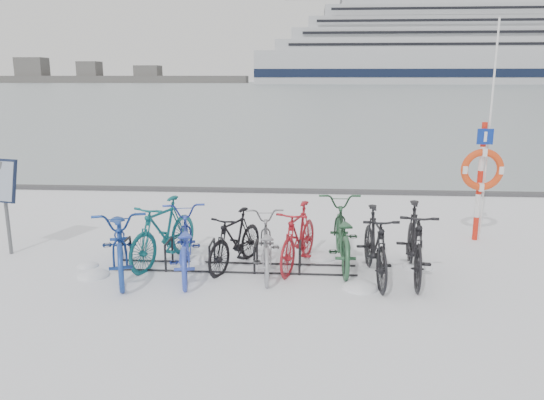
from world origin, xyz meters
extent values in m
plane|color=white|center=(0.00, 0.00, 0.00)|extent=(900.00, 900.00, 0.00)
cube|color=#93A0A7|center=(0.00, 155.00, 0.01)|extent=(400.00, 298.00, 0.02)
cube|color=#3F3F42|center=(0.00, 5.90, 0.05)|extent=(400.00, 0.25, 0.10)
cylinder|color=black|center=(-1.80, -0.22, 0.22)|extent=(0.04, 0.04, 0.44)
cylinder|color=black|center=(-1.80, 0.22, 0.22)|extent=(0.04, 0.04, 0.44)
cylinder|color=black|center=(-1.80, 0.00, 0.44)|extent=(0.04, 0.44, 0.04)
cylinder|color=black|center=(-1.08, -0.22, 0.22)|extent=(0.04, 0.04, 0.44)
cylinder|color=black|center=(-1.08, 0.22, 0.22)|extent=(0.04, 0.04, 0.44)
cylinder|color=black|center=(-1.08, 0.00, 0.44)|extent=(0.04, 0.44, 0.04)
cylinder|color=black|center=(-0.36, -0.22, 0.22)|extent=(0.04, 0.04, 0.44)
cylinder|color=black|center=(-0.36, 0.22, 0.22)|extent=(0.04, 0.04, 0.44)
cylinder|color=black|center=(-0.36, 0.00, 0.44)|extent=(0.04, 0.44, 0.04)
cylinder|color=black|center=(0.36, -0.22, 0.22)|extent=(0.04, 0.04, 0.44)
cylinder|color=black|center=(0.36, 0.22, 0.22)|extent=(0.04, 0.04, 0.44)
cylinder|color=black|center=(0.36, 0.00, 0.44)|extent=(0.04, 0.44, 0.04)
cylinder|color=black|center=(1.08, -0.22, 0.22)|extent=(0.04, 0.04, 0.44)
cylinder|color=black|center=(1.08, 0.22, 0.22)|extent=(0.04, 0.04, 0.44)
cylinder|color=black|center=(1.08, 0.00, 0.44)|extent=(0.04, 0.44, 0.04)
cylinder|color=black|center=(1.80, -0.22, 0.22)|extent=(0.04, 0.04, 0.44)
cylinder|color=black|center=(1.80, 0.22, 0.22)|extent=(0.04, 0.04, 0.44)
cylinder|color=black|center=(1.80, 0.00, 0.44)|extent=(0.04, 0.44, 0.04)
cylinder|color=black|center=(0.00, -0.22, 0.02)|extent=(4.00, 0.03, 0.03)
cylinder|color=black|center=(0.00, 0.22, 0.02)|extent=(4.00, 0.03, 0.03)
cylinder|color=#595B5E|center=(-4.07, 0.47, 0.83)|extent=(0.06, 0.06, 1.65)
cube|color=black|center=(-4.07, 0.44, 1.33)|extent=(0.60, 0.34, 0.75)
cube|color=#8C99AD|center=(-4.07, 0.40, 1.33)|extent=(0.54, 0.27, 0.67)
cylinder|color=red|center=(4.43, 1.91, 0.23)|extent=(0.10, 0.10, 0.45)
cylinder|color=silver|center=(4.43, 1.91, 0.68)|extent=(0.10, 0.10, 0.45)
cylinder|color=red|center=(4.43, 1.91, 1.13)|extent=(0.10, 0.10, 0.45)
cylinder|color=silver|center=(4.43, 1.91, 1.58)|extent=(0.10, 0.10, 0.45)
cylinder|color=red|center=(4.43, 1.91, 2.03)|extent=(0.10, 0.10, 0.45)
torus|color=red|center=(4.43, 1.82, 1.39)|extent=(0.79, 0.13, 0.79)
cube|color=navy|center=(4.43, 1.83, 2.00)|extent=(0.29, 0.03, 0.29)
cylinder|color=silver|center=(4.53, 1.96, 2.05)|extent=(0.04, 0.04, 4.11)
cube|color=silver|center=(56.37, 226.02, 6.68)|extent=(155.98, 28.97, 13.37)
cube|color=black|center=(56.37, 211.48, 4.46)|extent=(155.98, 0.30, 3.34)
cube|color=black|center=(56.37, 240.56, 4.46)|extent=(155.98, 0.30, 3.34)
cube|color=silver|center=(56.37, 226.02, 15.60)|extent=(139.27, 26.74, 4.46)
cube|color=silver|center=(56.37, 226.02, 24.51)|extent=(112.53, 23.40, 4.46)
cube|color=silver|center=(56.37, 226.02, 33.42)|extent=(85.79, 20.05, 4.46)
cube|color=black|center=(56.37, 212.42, 20.05)|extent=(122.55, 0.20, 13.37)
cube|color=#4F4F4F|center=(-120.00, 260.00, 1.75)|extent=(180.00, 12.00, 3.50)
cube|color=#4F4F4F|center=(-150.00, 260.00, 5.50)|extent=(24.00, 10.00, 8.00)
cube|color=#4F4F4F|center=(-90.00, 260.00, 5.00)|extent=(20.00, 10.00, 6.00)
imported|color=navy|center=(-1.77, -0.29, 0.58)|extent=(1.50, 2.35, 1.17)
imported|color=#115960|center=(-1.22, 0.25, 0.56)|extent=(1.13, 1.94, 1.12)
imported|color=#3049BC|center=(-0.76, -0.23, 0.53)|extent=(1.10, 2.10, 1.05)
imported|color=black|center=(0.01, 0.12, 0.49)|extent=(1.06, 1.68, 0.98)
imported|color=gray|center=(0.52, -0.06, 0.48)|extent=(0.81, 1.87, 0.95)
imported|color=maroon|center=(1.05, 0.23, 0.54)|extent=(0.99, 1.85, 1.07)
imported|color=#295436|center=(1.77, 0.41, 0.55)|extent=(0.78, 2.12, 1.10)
imported|color=black|center=(2.25, -0.23, 0.57)|extent=(0.64, 1.91, 1.13)
imported|color=black|center=(2.87, -0.13, 0.59)|extent=(0.74, 2.02, 1.18)
ellipsoid|color=white|center=(3.03, 0.26, 0.00)|extent=(0.50, 0.50, 0.17)
ellipsoid|color=white|center=(1.99, -0.69, 0.00)|extent=(0.54, 0.54, 0.19)
ellipsoid|color=white|center=(-0.65, 0.37, 0.00)|extent=(0.43, 0.43, 0.15)
ellipsoid|color=white|center=(-2.18, -0.48, 0.00)|extent=(0.50, 0.50, 0.18)
ellipsoid|color=white|center=(1.46, 0.63, 0.00)|extent=(0.51, 0.51, 0.18)
ellipsoid|color=white|center=(-2.44, -0.06, 0.00)|extent=(0.34, 0.34, 0.12)
ellipsoid|color=white|center=(0.36, 0.80, 0.00)|extent=(0.32, 0.32, 0.11)
camera|label=1|loc=(1.20, -8.16, 3.08)|focal=35.00mm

